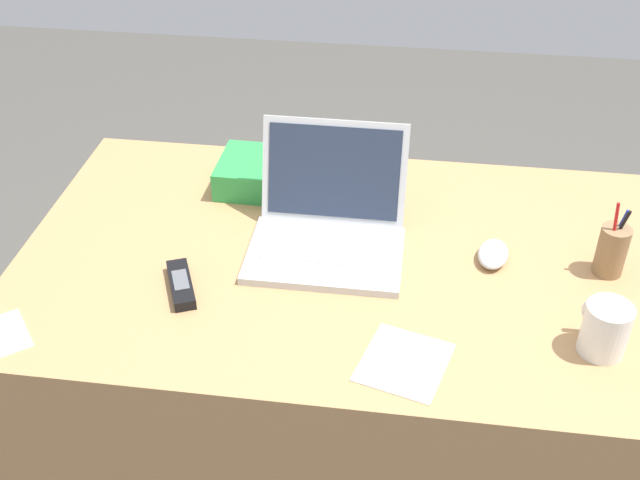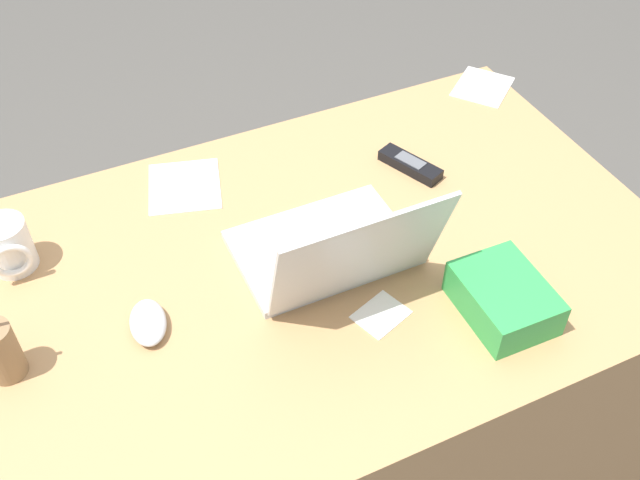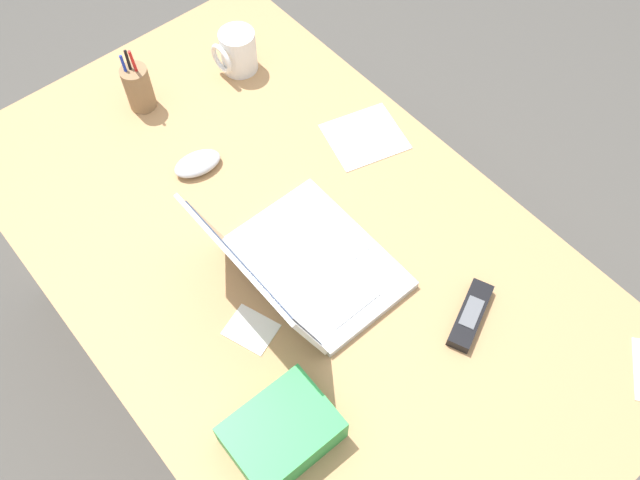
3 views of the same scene
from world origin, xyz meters
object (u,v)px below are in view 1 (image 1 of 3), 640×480
object	(u,v)px
computer_mouse	(493,254)
snack_bag	(248,172)
cordless_phone	(181,284)
pen_holder	(612,250)
coffee_mug_white	(605,328)
laptop	(328,227)

from	to	relation	value
computer_mouse	snack_bag	world-z (taller)	snack_bag
cordless_phone	pen_holder	xyz separation A→B (m)	(0.89, 0.18, 0.05)
snack_bag	coffee_mug_white	bearing A→B (deg)	-31.99
coffee_mug_white	pen_holder	world-z (taller)	pen_holder
laptop	cordless_phone	xyz separation A→B (m)	(-0.28, -0.20, -0.04)
coffee_mug_white	pen_holder	xyz separation A→B (m)	(0.05, 0.25, 0.00)
coffee_mug_white	snack_bag	size ratio (longest dim) A/B	0.58
coffee_mug_white	computer_mouse	bearing A→B (deg)	126.66
coffee_mug_white	cordless_phone	world-z (taller)	coffee_mug_white
computer_mouse	snack_bag	xyz separation A→B (m)	(-0.60, 0.23, 0.02)
cordless_phone	snack_bag	distance (m)	0.43
computer_mouse	laptop	bearing A→B (deg)	-171.38
computer_mouse	coffee_mug_white	bearing A→B (deg)	-43.83
laptop	cordless_phone	size ratio (longest dim) A/B	2.20
cordless_phone	pen_holder	distance (m)	0.91
laptop	snack_bag	size ratio (longest dim) A/B	1.84
computer_mouse	cordless_phone	size ratio (longest dim) A/B	0.70
cordless_phone	snack_bag	size ratio (longest dim) A/B	0.84
computer_mouse	pen_holder	distance (m)	0.25
coffee_mug_white	laptop	bearing A→B (deg)	154.67
laptop	snack_bag	distance (m)	0.33
coffee_mug_white	pen_holder	size ratio (longest dim) A/B	0.61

